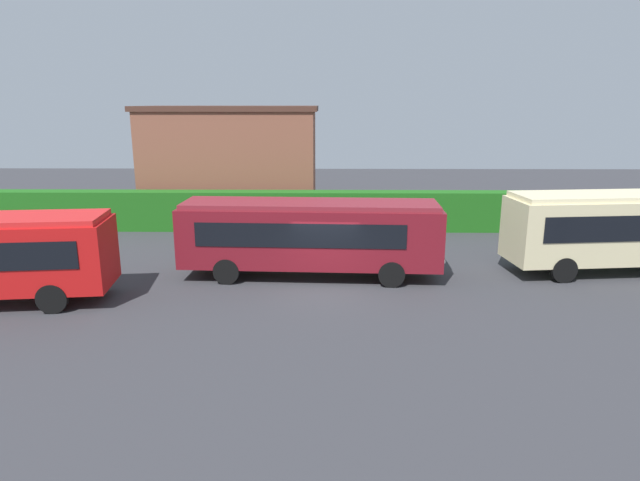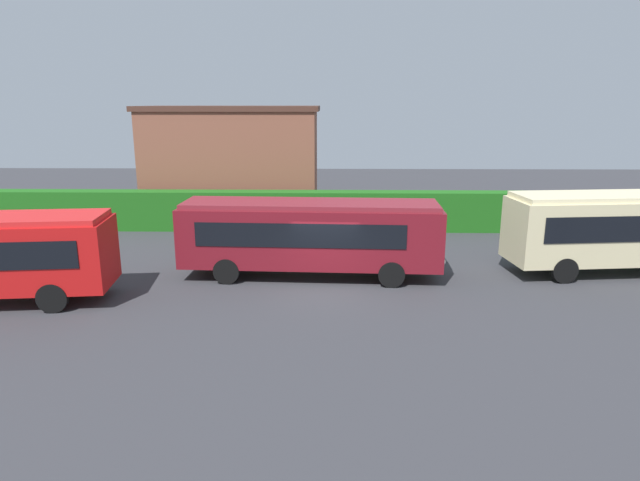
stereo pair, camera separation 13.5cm
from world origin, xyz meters
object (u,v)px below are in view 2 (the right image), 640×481
object	(u,v)px
traffic_cone	(16,241)
bus_maroon	(310,234)
person_center	(582,238)
person_left	(3,245)
bus_cream	(619,228)

from	to	relation	value
traffic_cone	bus_maroon	bearing A→B (deg)	-16.75
bus_maroon	person_center	size ratio (longest dim) A/B	6.16
person_left	person_center	world-z (taller)	person_left
bus_cream	person_center	xyz separation A→B (m)	(-0.38, 2.25, -0.99)
person_center	bus_cream	bearing A→B (deg)	-24.60
person_left	person_center	distance (m)	24.96
person_left	traffic_cone	bearing A→B (deg)	179.30
bus_maroon	person_left	world-z (taller)	bus_maroon
bus_cream	traffic_cone	distance (m)	26.99
bus_cream	traffic_cone	world-z (taller)	bus_cream
bus_maroon	bus_cream	distance (m)	12.43
bus_maroon	person_center	world-z (taller)	bus_maroon
bus_maroon	person_center	xyz separation A→B (m)	(12.02, 3.05, -0.88)
bus_cream	traffic_cone	size ratio (longest dim) A/B	15.18
bus_maroon	person_left	xyz separation A→B (m)	(-12.85, 0.89, -0.76)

